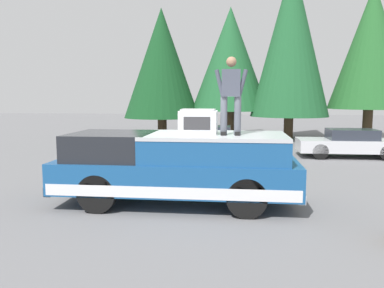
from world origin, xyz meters
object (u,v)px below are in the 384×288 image
pickup_truck (177,167)px  compressor_unit (198,122)px  person_on_truck_bed (231,94)px  parked_car_silver (349,143)px  parked_car_grey (207,139)px

pickup_truck → compressor_unit: compressor_unit is taller
person_on_truck_bed → parked_car_silver: (7.93, -4.74, -1.97)m
compressor_unit → person_on_truck_bed: person_on_truck_bed is taller
compressor_unit → person_on_truck_bed: (-0.21, -0.73, 0.62)m
person_on_truck_bed → compressor_unit: bearing=74.3°
compressor_unit → parked_car_grey: size_ratio=0.20×
pickup_truck → parked_car_grey: bearing=-0.3°
compressor_unit → parked_car_grey: bearing=3.0°
parked_car_grey → parked_car_silver: bearing=-98.9°
compressor_unit → person_on_truck_bed: bearing=-105.7°
person_on_truck_bed → parked_car_grey: 9.15m
person_on_truck_bed → parked_car_silver: bearing=-30.8°
person_on_truck_bed → parked_car_silver: size_ratio=0.41×
compressor_unit → parked_car_grey: compressor_unit is taller
person_on_truck_bed → parked_car_grey: person_on_truck_bed is taller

